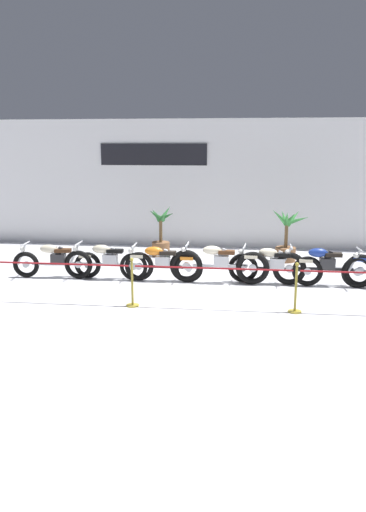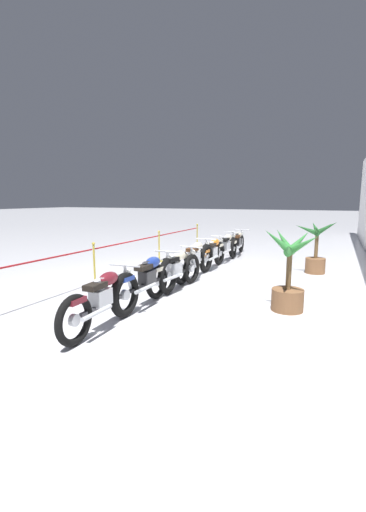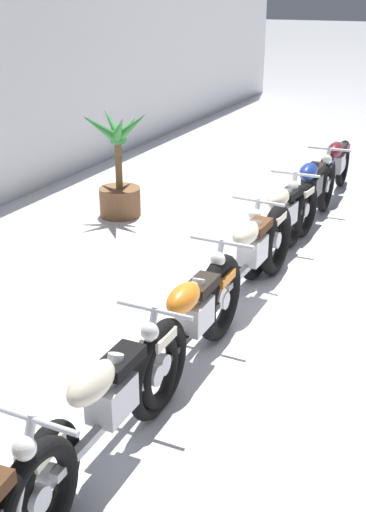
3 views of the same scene
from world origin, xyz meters
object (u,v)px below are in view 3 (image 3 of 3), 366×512
Objects in this scene: potted_palm_right_of_row at (119,170)px; motorcycle_orange_2 at (192,322)px; motorcycle_blue_5 at (310,193)px; motorcycle_cream_3 at (250,259)px; motorcycle_cream_4 at (282,220)px; motorcycle_maroon_6 at (335,168)px; motorcycle_cream_1 at (108,410)px.

motorcycle_orange_2 is at bearing -141.32° from potted_palm_right_of_row.
motorcycle_blue_5 is (4.01, 0.04, 0.02)m from motorcycle_orange_2.
motorcycle_cream_3 is 2.55m from motorcycle_blue_5.
motorcycle_cream_4 is 2.63m from potted_palm_right_of_row.
motorcycle_cream_4 is 1.45× the size of potted_palm_right_of_row.
potted_palm_right_of_row reaches higher than motorcycle_orange_2.
motorcycle_maroon_6 is (1.46, -0.01, -0.01)m from motorcycle_blue_5.
motorcycle_cream_3 is 1.07× the size of motorcycle_cream_4.
motorcycle_cream_1 is 5.36m from potted_palm_right_of_row.
motorcycle_cream_4 is (1.37, 0.08, -0.02)m from motorcycle_cream_3.
motorcycle_blue_5 is at bearing 179.58° from motorcycle_maroon_6.
motorcycle_orange_2 is at bearing -178.52° from motorcycle_cream_4.
motorcycle_maroon_6 is at bearing -50.33° from potted_palm_right_of_row.
motorcycle_blue_5 is 1.46m from motorcycle_maroon_6.
motorcycle_orange_2 is at bearing -179.71° from motorcycle_maroon_6.
motorcycle_blue_5 is (5.37, 0.03, 0.02)m from motorcycle_cream_1.
motorcycle_cream_1 is 5.37m from motorcycle_blue_5.
motorcycle_orange_2 is 1.46m from motorcycle_cream_3.
motorcycle_orange_2 is at bearing -179.44° from motorcycle_blue_5.
motorcycle_cream_4 is 1.06× the size of motorcycle_maroon_6.
potted_palm_right_of_row is at bearing 38.68° from motorcycle_orange_2.
motorcycle_maroon_6 is at bearing -0.42° from motorcycle_blue_5.
motorcycle_blue_5 reaches higher than motorcycle_cream_4.
motorcycle_cream_3 is at bearing -179.53° from motorcycle_maroon_6.
motorcycle_orange_2 is 0.92× the size of motorcycle_cream_4.
motorcycle_cream_3 reaches higher than motorcycle_cream_4.
motorcycle_cream_1 and motorcycle_cream_4 have the same top height.
motorcycle_cream_1 is at bearing -179.84° from motorcycle_maroon_6.
motorcycle_orange_2 is 1.33× the size of potted_palm_right_of_row.
motorcycle_cream_1 is at bearing -179.68° from motorcycle_blue_5.
motorcycle_maroon_6 is 1.37× the size of potted_palm_right_of_row.
motorcycle_orange_2 is 0.97× the size of motorcycle_maroon_6.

